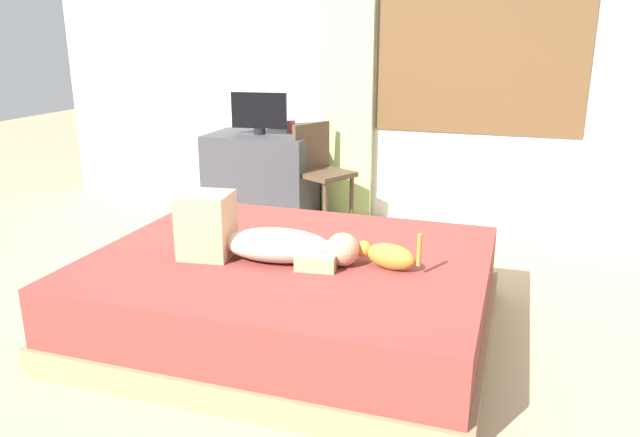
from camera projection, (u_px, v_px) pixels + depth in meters
name	position (u px, v px, depth m)	size (l,w,h in m)	color
ground_plane	(296.00, 330.00, 3.38)	(16.00, 16.00, 0.00)	tan
back_wall_with_window	(395.00, 48.00, 5.06)	(6.40, 0.14, 2.90)	silver
bed	(291.00, 293.00, 3.33)	(2.10, 1.72, 0.44)	#997A56
person_lying	(259.00, 239.00, 3.16)	(0.94, 0.36, 0.34)	#CCB299
cat	(388.00, 255.00, 3.06)	(0.35, 0.17, 0.21)	#C67A2D
desk	(262.00, 177.00, 5.33)	(0.90, 0.56, 0.74)	#38383D
tv_monitor	(259.00, 113.00, 5.17)	(0.48, 0.10, 0.35)	black
cup	(291.00, 126.00, 5.33)	(0.07, 0.07, 0.10)	#B23D38
chair_by_desk	(320.00, 167.00, 5.05)	(0.51, 0.51, 0.86)	#4C3828
curtain_left	(348.00, 77.00, 5.13)	(0.44, 0.06, 2.42)	#ADCC75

